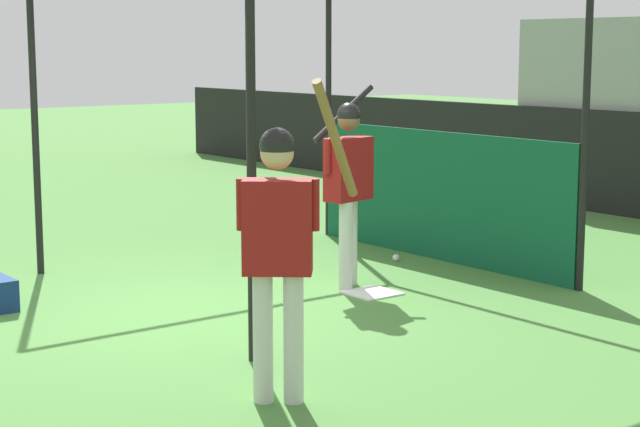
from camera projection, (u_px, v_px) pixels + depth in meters
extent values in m
plane|color=#477F38|center=(187.00, 312.00, 9.22)|extent=(60.00, 60.00, 0.00)
cube|color=navy|center=(577.00, 103.00, 15.46)|extent=(0.45, 0.40, 0.10)
cube|color=navy|center=(586.00, 87.00, 15.53)|extent=(0.45, 0.06, 0.40)
cube|color=navy|center=(608.00, 105.00, 15.03)|extent=(0.45, 0.40, 0.10)
cube|color=navy|center=(617.00, 88.00, 15.10)|extent=(0.45, 0.06, 0.40)
cube|color=navy|center=(613.00, 74.00, 15.88)|extent=(0.45, 0.40, 0.10)
cube|color=navy|center=(621.00, 59.00, 15.95)|extent=(0.45, 0.06, 0.40)
cylinder|color=black|center=(35.00, 130.00, 10.57)|extent=(0.07, 0.07, 2.90)
cylinder|color=black|center=(251.00, 163.00, 7.58)|extent=(0.07, 0.07, 2.90)
cylinder|color=black|center=(328.00, 115.00, 12.80)|extent=(0.07, 0.07, 2.90)
cylinder|color=black|center=(585.00, 137.00, 9.81)|extent=(0.07, 0.07, 2.90)
cube|color=#0F5133|center=(437.00, 196.00, 11.41)|extent=(3.75, 0.03, 1.38)
cube|color=white|center=(372.00, 293.00, 9.90)|extent=(0.44, 0.44, 0.02)
cylinder|color=silver|center=(346.00, 246.00, 9.99)|extent=(0.15, 0.15, 0.84)
cylinder|color=silver|center=(351.00, 242.00, 10.23)|extent=(0.15, 0.15, 0.84)
cube|color=maroon|center=(349.00, 169.00, 10.00)|extent=(0.31, 0.52, 0.59)
sphere|color=brown|center=(349.00, 120.00, 9.93)|extent=(0.21, 0.21, 0.21)
sphere|color=black|center=(349.00, 114.00, 9.92)|extent=(0.22, 0.22, 0.22)
cylinder|color=maroon|center=(328.00, 156.00, 9.82)|extent=(0.08, 0.08, 0.33)
cylinder|color=maroon|center=(362.00, 152.00, 10.20)|extent=(0.08, 0.08, 0.33)
cylinder|color=black|center=(343.00, 113.00, 10.33)|extent=(0.07, 0.74, 0.54)
sphere|color=black|center=(367.00, 141.00, 10.09)|extent=(0.08, 0.08, 0.08)
cylinder|color=silver|center=(263.00, 338.00, 6.83)|extent=(0.18, 0.18, 0.85)
cylinder|color=silver|center=(293.00, 338.00, 6.82)|extent=(0.18, 0.18, 0.85)
cube|color=maroon|center=(277.00, 227.00, 6.71)|extent=(0.45, 0.48, 0.60)
sphere|color=tan|center=(277.00, 153.00, 6.64)|extent=(0.21, 0.21, 0.21)
sphere|color=black|center=(277.00, 145.00, 6.63)|extent=(0.22, 0.22, 0.22)
cylinder|color=maroon|center=(242.00, 204.00, 6.74)|extent=(0.10, 0.10, 0.33)
cylinder|color=maroon|center=(314.00, 205.00, 6.72)|extent=(0.10, 0.10, 0.33)
cylinder|color=brown|center=(336.00, 140.00, 6.60)|extent=(0.29, 0.54, 0.77)
sphere|color=brown|center=(299.00, 196.00, 6.78)|extent=(0.08, 0.08, 0.08)
sphere|color=white|center=(396.00, 258.00, 11.40)|extent=(0.07, 0.07, 0.07)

